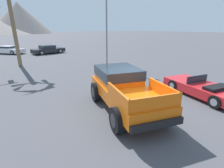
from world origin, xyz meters
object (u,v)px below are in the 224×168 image
at_px(orange_pickup_truck, 123,86).
at_px(street_lamp_post, 107,19).
at_px(parked_car_white, 8,50).
at_px(red_convertible_car, 204,89).
at_px(parked_car_dark, 48,49).

xyz_separation_m(orange_pickup_truck, street_lamp_post, (5.26, 8.23, 3.38)).
xyz_separation_m(orange_pickup_truck, parked_car_white, (-0.95, 23.94, -0.48)).
bearing_deg(red_convertible_car, street_lamp_post, 99.34).
xyz_separation_m(parked_car_white, street_lamp_post, (6.21, -15.72, 3.86)).
bearing_deg(parked_car_dark, orange_pickup_truck, -15.98).
relative_size(red_convertible_car, parked_car_white, 1.01).
bearing_deg(orange_pickup_truck, parked_car_white, 111.45).
relative_size(red_convertible_car, parked_car_dark, 1.00).
height_order(red_convertible_car, parked_car_dark, parked_car_dark).
bearing_deg(orange_pickup_truck, parked_car_dark, 99.04).
height_order(parked_car_dark, parked_car_white, parked_car_dark).
bearing_deg(street_lamp_post, parked_car_dark, 97.37).
height_order(orange_pickup_truck, red_convertible_car, orange_pickup_truck).
distance_m(red_convertible_car, parked_car_dark, 22.26).
height_order(parked_car_dark, street_lamp_post, street_lamp_post).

